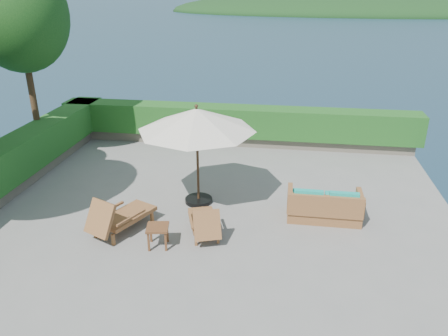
# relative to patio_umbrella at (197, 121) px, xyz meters

# --- Properties ---
(ground) EXTENTS (12.00, 12.00, 0.00)m
(ground) POSITION_rel_patio_umbrella_xyz_m (0.40, -1.01, -2.21)
(ground) COLOR gray
(ground) RESTS_ON ground
(foundation) EXTENTS (12.00, 12.00, 3.00)m
(foundation) POSITION_rel_patio_umbrella_xyz_m (0.40, -1.01, -3.76)
(foundation) COLOR #564D44
(foundation) RESTS_ON ocean
(ocean) EXTENTS (600.00, 600.00, 0.00)m
(ocean) POSITION_rel_patio_umbrella_xyz_m (0.40, -1.01, -5.21)
(ocean) COLOR #14293F
(ocean) RESTS_ON ground
(offshore_island) EXTENTS (126.00, 57.60, 12.60)m
(offshore_island) POSITION_rel_patio_umbrella_xyz_m (25.40, 138.99, -5.21)
(offshore_island) COLOR black
(offshore_island) RESTS_ON ocean
(planter_wall_far) EXTENTS (12.00, 0.60, 0.36)m
(planter_wall_far) POSITION_rel_patio_umbrella_xyz_m (0.40, 4.59, -2.03)
(planter_wall_far) COLOR #6A6354
(planter_wall_far) RESTS_ON ground
(hedge_far) EXTENTS (12.40, 0.90, 1.00)m
(hedge_far) POSITION_rel_patio_umbrella_xyz_m (0.40, 4.59, -1.36)
(hedge_far) COLOR #144818
(hedge_far) RESTS_ON planter_wall_far
(tree_far) EXTENTS (2.80, 2.80, 6.03)m
(tree_far) POSITION_rel_patio_umbrella_xyz_m (-5.60, 2.19, 2.19)
(tree_far) COLOR #492F1C
(tree_far) RESTS_ON ground
(patio_umbrella) EXTENTS (3.11, 3.11, 2.62)m
(patio_umbrella) POSITION_rel_patio_umbrella_xyz_m (0.00, 0.00, 0.00)
(patio_umbrella) COLOR black
(patio_umbrella) RESTS_ON ground
(lounge_left) EXTENTS (1.32, 1.79, 0.96)m
(lounge_left) POSITION_rel_patio_umbrella_xyz_m (-1.49, -1.73, -1.81)
(lounge_left) COLOR brown
(lounge_left) RESTS_ON ground
(lounge_right) EXTENTS (1.01, 1.53, 0.82)m
(lounge_right) POSITION_rel_patio_umbrella_xyz_m (0.46, -1.57, -1.87)
(lounge_right) COLOR brown
(lounge_right) RESTS_ON ground
(side_table) EXTENTS (0.54, 0.54, 0.49)m
(side_table) POSITION_rel_patio_umbrella_xyz_m (-0.44, -2.17, -1.81)
(side_table) COLOR brown
(side_table) RESTS_ON ground
(wicker_loveseat) EXTENTS (1.77, 0.90, 0.86)m
(wicker_loveseat) POSITION_rel_patio_umbrella_xyz_m (3.16, -0.42, -1.88)
(wicker_loveseat) COLOR brown
(wicker_loveseat) RESTS_ON ground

